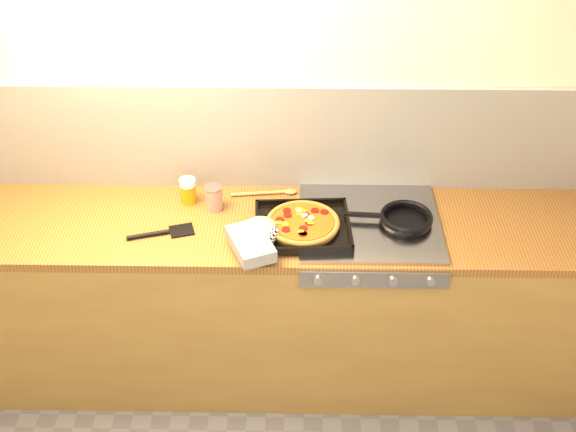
{
  "coord_description": "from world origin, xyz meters",
  "views": [
    {
      "loc": [
        0.14,
        -1.39,
        2.76
      ],
      "look_at": [
        0.1,
        1.08,
        0.95
      ],
      "focal_mm": 45.0,
      "sensor_mm": 36.0,
      "label": 1
    }
  ],
  "objects_px": {
    "pizza_on_tray": "(288,228)",
    "tomato_can": "(214,198)",
    "juice_glass": "(188,191)",
    "frying_pan": "(405,219)"
  },
  "relations": [
    {
      "from": "tomato_can",
      "to": "juice_glass",
      "type": "height_order",
      "value": "juice_glass"
    },
    {
      "from": "pizza_on_tray",
      "to": "tomato_can",
      "type": "bearing_deg",
      "value": 149.0
    },
    {
      "from": "frying_pan",
      "to": "juice_glass",
      "type": "distance_m",
      "value": 0.96
    },
    {
      "from": "pizza_on_tray",
      "to": "frying_pan",
      "type": "relative_size",
      "value": 1.38
    },
    {
      "from": "tomato_can",
      "to": "frying_pan",
      "type": "bearing_deg",
      "value": -7.7
    },
    {
      "from": "frying_pan",
      "to": "juice_glass",
      "type": "relative_size",
      "value": 3.22
    },
    {
      "from": "pizza_on_tray",
      "to": "juice_glass",
      "type": "height_order",
      "value": "juice_glass"
    },
    {
      "from": "pizza_on_tray",
      "to": "juice_glass",
      "type": "relative_size",
      "value": 4.44
    },
    {
      "from": "pizza_on_tray",
      "to": "frying_pan",
      "type": "height_order",
      "value": "pizza_on_tray"
    },
    {
      "from": "pizza_on_tray",
      "to": "juice_glass",
      "type": "xyz_separation_m",
      "value": [
        -0.45,
        0.25,
        0.02
      ]
    }
  ]
}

